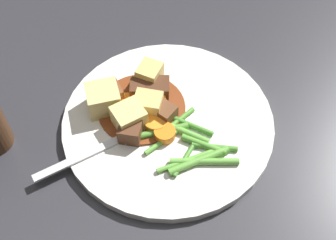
{
  "coord_description": "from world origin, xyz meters",
  "views": [
    {
      "loc": [
        -0.23,
        0.25,
        0.49
      ],
      "look_at": [
        0.0,
        0.0,
        0.01
      ],
      "focal_mm": 48.66,
      "sensor_mm": 36.0,
      "label": 1
    }
  ],
  "objects_px": {
    "carrot_slice_2": "(127,104)",
    "meat_chunk_1": "(131,130)",
    "potato_chunk_3": "(148,105)",
    "meat_chunk_2": "(164,111)",
    "carrot_slice_0": "(165,133)",
    "fork": "(106,146)",
    "meat_chunk_4": "(139,89)",
    "carrot_slice_1": "(156,122)",
    "dinner_plate": "(168,123)",
    "potato_chunk_0": "(150,75)",
    "potato_chunk_1": "(129,118)",
    "carrot_slice_3": "(153,100)",
    "potato_chunk_2": "(103,99)",
    "meat_chunk_3": "(110,94)",
    "meat_chunk_0": "(158,88)"
  },
  "relations": [
    {
      "from": "carrot_slice_2",
      "to": "meat_chunk_1",
      "type": "xyz_separation_m",
      "value": [
        -0.04,
        0.03,
        0.01
      ]
    },
    {
      "from": "potato_chunk_3",
      "to": "meat_chunk_2",
      "type": "height_order",
      "value": "potato_chunk_3"
    },
    {
      "from": "carrot_slice_0",
      "to": "carrot_slice_2",
      "type": "distance_m",
      "value": 0.07
    },
    {
      "from": "carrot_slice_0",
      "to": "fork",
      "type": "relative_size",
      "value": 0.16
    },
    {
      "from": "meat_chunk_4",
      "to": "carrot_slice_1",
      "type": "bearing_deg",
      "value": 156.62
    },
    {
      "from": "dinner_plate",
      "to": "carrot_slice_1",
      "type": "xyz_separation_m",
      "value": [
        0.01,
        0.02,
        0.01
      ]
    },
    {
      "from": "fork",
      "to": "potato_chunk_0",
      "type": "bearing_deg",
      "value": -73.99
    },
    {
      "from": "potato_chunk_1",
      "to": "carrot_slice_3",
      "type": "bearing_deg",
      "value": -86.67
    },
    {
      "from": "meat_chunk_1",
      "to": "potato_chunk_2",
      "type": "bearing_deg",
      "value": -7.52
    },
    {
      "from": "carrot_slice_1",
      "to": "meat_chunk_1",
      "type": "xyz_separation_m",
      "value": [
        0.01,
        0.03,
        0.01
      ]
    },
    {
      "from": "meat_chunk_3",
      "to": "meat_chunk_4",
      "type": "relative_size",
      "value": 1.14
    },
    {
      "from": "carrot_slice_2",
      "to": "meat_chunk_3",
      "type": "xyz_separation_m",
      "value": [
        0.02,
        0.01,
        0.01
      ]
    },
    {
      "from": "carrot_slice_3",
      "to": "potato_chunk_2",
      "type": "relative_size",
      "value": 0.83
    },
    {
      "from": "carrot_slice_1",
      "to": "meat_chunk_3",
      "type": "relative_size",
      "value": 1.09
    },
    {
      "from": "meat_chunk_3",
      "to": "meat_chunk_0",
      "type": "bearing_deg",
      "value": -128.07
    },
    {
      "from": "meat_chunk_3",
      "to": "fork",
      "type": "height_order",
      "value": "meat_chunk_3"
    },
    {
      "from": "carrot_slice_2",
      "to": "potato_chunk_2",
      "type": "xyz_separation_m",
      "value": [
        0.02,
        0.02,
        0.01
      ]
    },
    {
      "from": "carrot_slice_3",
      "to": "meat_chunk_4",
      "type": "distance_m",
      "value": 0.02
    },
    {
      "from": "meat_chunk_1",
      "to": "potato_chunk_0",
      "type": "bearing_deg",
      "value": -61.13
    },
    {
      "from": "carrot_slice_2",
      "to": "meat_chunk_4",
      "type": "distance_m",
      "value": 0.03
    },
    {
      "from": "meat_chunk_1",
      "to": "meat_chunk_3",
      "type": "height_order",
      "value": "same"
    },
    {
      "from": "potato_chunk_1",
      "to": "potato_chunk_2",
      "type": "relative_size",
      "value": 0.9
    },
    {
      "from": "potato_chunk_3",
      "to": "meat_chunk_0",
      "type": "bearing_deg",
      "value": -69.76
    },
    {
      "from": "potato_chunk_1",
      "to": "meat_chunk_1",
      "type": "xyz_separation_m",
      "value": [
        -0.01,
        0.01,
        -0.0
      ]
    },
    {
      "from": "potato_chunk_3",
      "to": "meat_chunk_4",
      "type": "bearing_deg",
      "value": -24.21
    },
    {
      "from": "potato_chunk_2",
      "to": "meat_chunk_3",
      "type": "bearing_deg",
      "value": -77.05
    },
    {
      "from": "carrot_slice_1",
      "to": "fork",
      "type": "distance_m",
      "value": 0.07
    },
    {
      "from": "meat_chunk_4",
      "to": "fork",
      "type": "bearing_deg",
      "value": 107.71
    },
    {
      "from": "carrot_slice_1",
      "to": "potato_chunk_2",
      "type": "distance_m",
      "value": 0.07
    },
    {
      "from": "carrot_slice_2",
      "to": "fork",
      "type": "bearing_deg",
      "value": 112.07
    },
    {
      "from": "carrot_slice_2",
      "to": "fork",
      "type": "height_order",
      "value": "carrot_slice_2"
    },
    {
      "from": "potato_chunk_0",
      "to": "potato_chunk_2",
      "type": "relative_size",
      "value": 0.77
    },
    {
      "from": "meat_chunk_4",
      "to": "potato_chunk_3",
      "type": "bearing_deg",
      "value": 155.79
    },
    {
      "from": "fork",
      "to": "dinner_plate",
      "type": "bearing_deg",
      "value": -109.73
    },
    {
      "from": "carrot_slice_1",
      "to": "potato_chunk_2",
      "type": "height_order",
      "value": "potato_chunk_2"
    },
    {
      "from": "meat_chunk_0",
      "to": "fork",
      "type": "relative_size",
      "value": 0.16
    },
    {
      "from": "meat_chunk_4",
      "to": "potato_chunk_0",
      "type": "bearing_deg",
      "value": -80.35
    },
    {
      "from": "potato_chunk_3",
      "to": "meat_chunk_3",
      "type": "distance_m",
      "value": 0.05
    },
    {
      "from": "meat_chunk_1",
      "to": "meat_chunk_4",
      "type": "height_order",
      "value": "meat_chunk_1"
    },
    {
      "from": "meat_chunk_2",
      "to": "potato_chunk_0",
      "type": "bearing_deg",
      "value": -28.23
    },
    {
      "from": "meat_chunk_3",
      "to": "carrot_slice_3",
      "type": "bearing_deg",
      "value": -143.45
    },
    {
      "from": "potato_chunk_1",
      "to": "meat_chunk_2",
      "type": "bearing_deg",
      "value": -119.34
    },
    {
      "from": "dinner_plate",
      "to": "potato_chunk_2",
      "type": "xyz_separation_m",
      "value": [
        0.07,
        0.04,
        0.02
      ]
    },
    {
      "from": "carrot_slice_3",
      "to": "meat_chunk_1",
      "type": "xyz_separation_m",
      "value": [
        -0.02,
        0.05,
        0.01
      ]
    },
    {
      "from": "dinner_plate",
      "to": "meat_chunk_2",
      "type": "bearing_deg",
      "value": -10.87
    },
    {
      "from": "carrot_slice_0",
      "to": "dinner_plate",
      "type": "bearing_deg",
      "value": -56.54
    },
    {
      "from": "potato_chunk_1",
      "to": "meat_chunk_4",
      "type": "distance_m",
      "value": 0.05
    },
    {
      "from": "carrot_slice_3",
      "to": "meat_chunk_3",
      "type": "distance_m",
      "value": 0.06
    },
    {
      "from": "potato_chunk_3",
      "to": "fork",
      "type": "xyz_separation_m",
      "value": [
        0.0,
        0.07,
        -0.01
      ]
    },
    {
      "from": "carrot_slice_1",
      "to": "meat_chunk_2",
      "type": "height_order",
      "value": "meat_chunk_2"
    }
  ]
}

